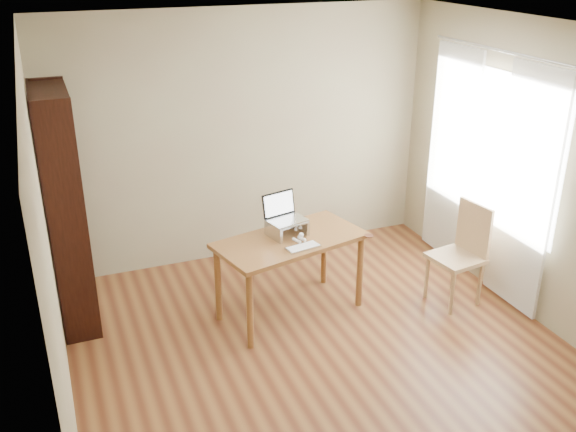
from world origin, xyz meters
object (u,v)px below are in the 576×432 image
Objects in this scene: bookshelf at (66,210)px; chair at (463,251)px; laptop at (285,213)px; keyboard at (303,247)px; desk at (290,249)px; cat at (286,227)px.

bookshelf is 2.18× the size of chair.
keyboard is (0.03, -0.36, -0.18)m from laptop.
keyboard is at bearing -96.35° from desk.
laptop is 0.78× the size of cat.
cat is at bearing -16.55° from bookshelf.
chair is (3.39, -1.04, -0.53)m from bookshelf.
cat is at bearing -96.97° from laptop.
desk is 2.98× the size of cat.
laptop is 0.13m from cat.
laptop is 1.71m from chair.
cat reaches higher than desk.
chair is at bearing -27.02° from desk.
bookshelf reaches higher than laptop.
keyboard is at bearing -25.33° from bookshelf.
cat is 0.50× the size of chair.
chair is (1.57, -0.50, -0.29)m from cat.
laptop is (0.00, 0.14, 0.30)m from desk.
laptop is at bearing 76.75° from desk.
laptop is 1.18× the size of keyboard.
cat is (0.00, 0.11, 0.17)m from desk.
laptop is 0.40m from keyboard.
bookshelf is 1.47× the size of desk.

